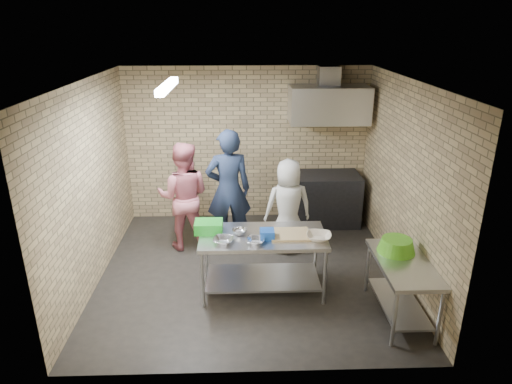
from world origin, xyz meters
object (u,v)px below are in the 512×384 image
at_px(blue_tub, 267,234).
at_px(bottle_green, 353,108).
at_px(side_counter, 401,289).
at_px(stove, 324,199).
at_px(prep_table, 263,263).
at_px(green_crate, 209,227).
at_px(bottle_red, 330,107).
at_px(woman_pink, 184,196).
at_px(woman_white, 288,206).
at_px(green_basin, 396,245).
at_px(man_navy, 229,190).

bearing_deg(blue_tub, bottle_green, 57.23).
height_order(side_counter, blue_tub, blue_tub).
bearing_deg(side_counter, stove, 99.29).
relative_size(prep_table, green_crate, 4.50).
bearing_deg(prep_table, side_counter, -21.02).
height_order(bottle_red, woman_pink, bottle_red).
xyz_separation_m(stove, blue_tub, (-1.13, -2.22, 0.42)).
distance_m(stove, woman_pink, 2.52).
bearing_deg(woman_white, bottle_green, -139.78).
bearing_deg(green_basin, woman_pink, 149.03).
bearing_deg(bottle_red, prep_table, -117.60).
relative_size(side_counter, woman_white, 0.81).
bearing_deg(prep_table, bottle_red, 62.40).
relative_size(stove, man_navy, 0.63).
distance_m(side_counter, blue_tub, 1.74).
bearing_deg(stove, prep_table, -119.18).
bearing_deg(blue_tub, man_navy, 110.61).
height_order(blue_tub, woman_white, woman_white).
bearing_deg(stove, man_navy, -152.96).
distance_m(green_basin, woman_white, 1.90).
height_order(blue_tub, bottle_green, bottle_green).
height_order(prep_table, woman_white, woman_white).
distance_m(blue_tub, woman_pink, 1.84).
xyz_separation_m(stove, bottle_green, (0.45, 0.24, 1.57)).
height_order(blue_tub, man_navy, man_navy).
relative_size(prep_table, man_navy, 0.85).
bearing_deg(bottle_red, side_counter, -82.38).
height_order(blue_tub, woman_pink, woman_pink).
bearing_deg(bottle_red, bottle_green, 0.00).
bearing_deg(blue_tub, bottle_red, 64.30).
height_order(man_navy, woman_pink, man_navy).
bearing_deg(bottle_red, green_basin, -82.10).
distance_m(side_counter, green_basin, 0.52).
distance_m(bottle_red, woman_white, 1.96).
distance_m(bottle_red, man_navy, 2.29).
distance_m(stove, man_navy, 1.92).
bearing_deg(side_counter, green_crate, 162.23).
bearing_deg(bottle_red, blue_tub, -115.70).
distance_m(side_counter, bottle_green, 3.41).
height_order(stove, blue_tub, blue_tub).
bearing_deg(bottle_red, stove, -101.77).
relative_size(prep_table, stove, 1.36).
relative_size(blue_tub, green_basin, 0.39).
xyz_separation_m(side_counter, woman_white, (-1.19, 1.74, 0.36)).
relative_size(bottle_green, woman_white, 0.10).
xyz_separation_m(stove, green_basin, (0.43, -2.50, 0.38)).
distance_m(stove, bottle_red, 1.60).
xyz_separation_m(stove, woman_pink, (-2.35, -0.83, 0.41)).
bearing_deg(woman_white, man_navy, -16.10).
xyz_separation_m(bottle_red, bottle_green, (0.40, 0.00, -0.01)).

